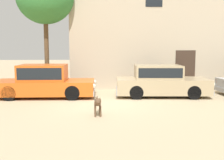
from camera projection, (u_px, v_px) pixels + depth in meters
ground_plane at (101, 102)px, 10.84m from camera, size 80.00×80.00×0.00m
parked_sedan_nearest at (44, 81)px, 11.94m from camera, size 4.64×1.87×1.48m
parked_sedan_second at (161, 81)px, 12.14m from camera, size 4.40×1.98×1.44m
apartment_block at (213, 26)px, 16.98m from camera, size 17.92×5.48×7.31m
stray_dog_spotted at (98, 103)px, 8.61m from camera, size 0.24×0.98×0.68m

